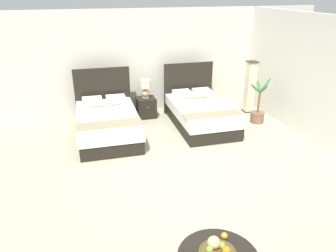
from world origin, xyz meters
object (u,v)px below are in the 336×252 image
object	(u,v)px
bed_near_corner	(200,113)
floor_lamp_corner	(250,87)
nightstand	(146,107)
bed_near_window	(107,122)
potted_palm	(258,112)
table_lamp	(145,87)
fruit_bowl	(217,252)
loose_apple	(224,236)

from	to	relation	value
bed_near_corner	floor_lamp_corner	bearing A→B (deg)	17.49
nightstand	bed_near_window	bearing A→B (deg)	-140.64
nightstand	potted_palm	bearing A→B (deg)	-23.57
bed_near_window	table_lamp	size ratio (longest dim) A/B	4.68
floor_lamp_corner	fruit_bowl	bearing A→B (deg)	-122.54
floor_lamp_corner	bed_near_window	bearing A→B (deg)	-172.51
potted_palm	floor_lamp_corner	bearing A→B (deg)	78.68
fruit_bowl	table_lamp	bearing A→B (deg)	85.77
bed_near_window	nightstand	size ratio (longest dim) A/B	4.25
nightstand	table_lamp	world-z (taller)	table_lamp
loose_apple	table_lamp	bearing A→B (deg)	87.77
bed_near_corner	loose_apple	world-z (taller)	bed_near_corner
table_lamp	loose_apple	size ratio (longest dim) A/B	5.80
nightstand	table_lamp	bearing A→B (deg)	90.00
bed_near_window	floor_lamp_corner	distance (m)	3.76
bed_near_window	fruit_bowl	size ratio (longest dim) A/B	5.32
fruit_bowl	bed_near_window	bearing A→B (deg)	98.98
bed_near_corner	loose_apple	distance (m)	4.25
nightstand	potted_palm	size ratio (longest dim) A/B	0.45
loose_apple	floor_lamp_corner	xyz separation A→B (m)	(2.85, 4.53, 0.20)
fruit_bowl	floor_lamp_corner	size ratio (longest dim) A/B	0.30
table_lamp	bed_near_window	bearing A→B (deg)	-140.00
bed_near_window	bed_near_corner	size ratio (longest dim) A/B	1.00
nightstand	loose_apple	size ratio (longest dim) A/B	6.38
bed_near_corner	table_lamp	bearing A→B (deg)	141.46
bed_near_window	loose_apple	size ratio (longest dim) A/B	27.12
bed_near_corner	potted_palm	world-z (taller)	bed_near_corner
bed_near_window	nightstand	distance (m)	1.37
bed_near_corner	table_lamp	world-z (taller)	bed_near_corner
nightstand	floor_lamp_corner	size ratio (longest dim) A/B	0.37
nightstand	potted_palm	distance (m)	2.74
potted_palm	bed_near_corner	bearing A→B (deg)	170.66
floor_lamp_corner	nightstand	bearing A→B (deg)	171.88
bed_near_window	loose_apple	distance (m)	4.14
bed_near_corner	potted_palm	distance (m)	1.42
bed_near_window	table_lamp	bearing A→B (deg)	40.00
table_lamp	fruit_bowl	distance (m)	5.18
loose_apple	potted_palm	world-z (taller)	potted_palm
nightstand	bed_near_corner	bearing A→B (deg)	-37.91
table_lamp	floor_lamp_corner	bearing A→B (deg)	-8.54
loose_apple	floor_lamp_corner	world-z (taller)	floor_lamp_corner
nightstand	fruit_bowl	xyz separation A→B (m)	(-0.38, -5.14, 0.24)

